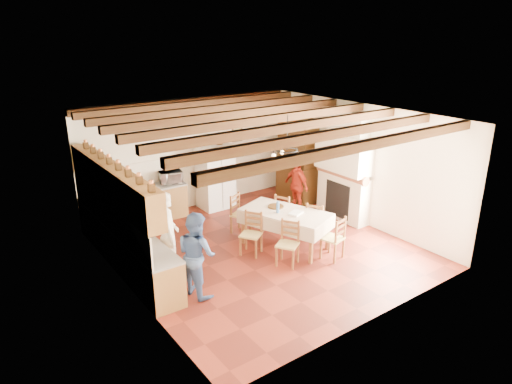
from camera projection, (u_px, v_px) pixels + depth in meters
The scene contains 31 objects.
floor at pixel (260, 249), 10.26m from camera, with size 6.00×6.50×0.02m, color #531B13.
ceiling at pixel (261, 115), 9.25m from camera, with size 6.00×6.50×0.02m, color white.
wall_back at pixel (189, 154), 12.25m from camera, with size 6.00×0.02×3.00m, color #F1ECCC.
wall_front at pixel (381, 239), 7.26m from camera, with size 6.00×0.02×3.00m, color #F1ECCC.
wall_left at pixel (124, 218), 8.10m from camera, with size 0.02×6.50×3.00m, color #F1ECCC.
wall_right at pixel (357, 163), 11.41m from camera, with size 0.02×6.50×3.00m, color #F1ECCC.
ceiling_beams at pixel (261, 120), 9.28m from camera, with size 6.00×6.30×0.16m, color #341910, non-canonical shape.
lower_cabinets_left at pixel (125, 246), 9.43m from camera, with size 0.60×4.30×0.86m, color brown.
lower_cabinets_back at pixel (142, 207), 11.51m from camera, with size 2.30×0.60×0.86m, color brown.
countertop_left at pixel (123, 226), 9.28m from camera, with size 0.62×4.30×0.04m, color gray.
countertop_back at pixel (140, 190), 11.36m from camera, with size 2.34×0.62×0.04m, color gray.
backsplash_left at pixel (107, 215), 9.01m from camera, with size 0.03×4.30×0.60m, color white.
backsplash_back at pixel (135, 175), 11.47m from camera, with size 2.30×0.03×0.60m, color white.
upper_cabinets at pixel (112, 182), 8.88m from camera, with size 0.35×4.20×0.70m, color brown.
fireplace at pixel (343, 167), 11.44m from camera, with size 0.56×1.60×2.80m, color beige, non-canonical shape.
wall_picture at pixel (237, 134), 12.96m from camera, with size 0.34×0.03×0.42m, color #302417.
refrigerator at pixel (215, 176), 12.42m from camera, with size 0.88×0.72×1.76m, color white.
hutch at pixel (297, 159), 12.89m from camera, with size 0.55×1.31×2.38m, color #371F0C, non-canonical shape.
dining_table at pixel (285, 215), 10.13m from camera, with size 1.61×2.17×0.85m.
chandelier at pixel (287, 150), 9.64m from camera, with size 0.47×0.47×0.03m, color black.
chair_left_near at pixel (287, 244), 9.41m from camera, with size 0.42×0.40×0.96m, color brown, non-canonical shape.
chair_left_far at pixel (251, 234), 9.87m from camera, with size 0.42×0.40×0.96m, color brown, non-canonical shape.
chair_right_near at pixel (316, 221), 10.52m from camera, with size 0.42×0.40×0.96m, color brown, non-canonical shape.
chair_right_far at pixel (285, 212), 11.06m from camera, with size 0.42×0.40×0.96m, color brown, non-canonical shape.
chair_end_near at pixel (333, 238), 9.69m from camera, with size 0.42×0.40×0.96m, color brown, non-canonical shape.
chair_end_far at pixel (241, 214), 10.95m from camera, with size 0.42×0.40×0.96m, color brown, non-canonical shape.
person_man at pixel (168, 236), 8.78m from camera, with size 0.66×0.43×1.81m, color white.
person_woman_blue at pixel (197, 254), 8.28m from camera, with size 0.78×0.61×1.61m, color #3E5A92.
person_woman_red at pixel (296, 185), 12.15m from camera, with size 0.87×0.36×1.48m, color #AD2817.
microwave at pixel (171, 177), 11.77m from camera, with size 0.57×0.39×0.32m, color silver.
fridge_vase at pixel (219, 138), 12.16m from camera, with size 0.32×0.32×0.33m, color #371F0C.
Camera 1 is at (-5.48, -7.44, 4.64)m, focal length 32.00 mm.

